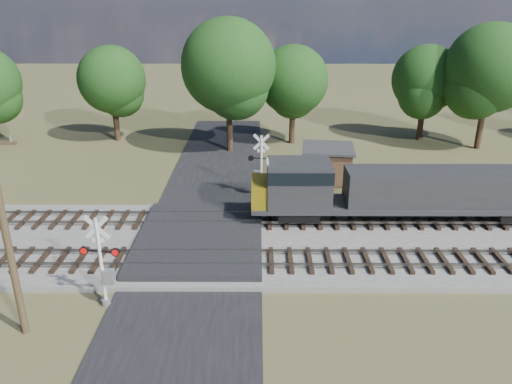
{
  "coord_description": "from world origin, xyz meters",
  "views": [
    {
      "loc": [
        3.3,
        -24.82,
        13.27
      ],
      "look_at": [
        3.18,
        2.0,
        2.62
      ],
      "focal_mm": 35.0,
      "sensor_mm": 36.0,
      "label": 1
    }
  ],
  "objects_px": {
    "crossing_signal_far": "(260,171)",
    "utility_pole": "(5,232)",
    "crossing_signal_near": "(104,270)",
    "equipment_shed": "(327,163)"
  },
  "relations": [
    {
      "from": "crossing_signal_near",
      "to": "crossing_signal_far",
      "type": "height_order",
      "value": "crossing_signal_far"
    },
    {
      "from": "crossing_signal_near",
      "to": "equipment_shed",
      "type": "relative_size",
      "value": 1.07
    },
    {
      "from": "crossing_signal_far",
      "to": "equipment_shed",
      "type": "xyz_separation_m",
      "value": [
        5.13,
        3.38,
        -0.56
      ]
    },
    {
      "from": "crossing_signal_near",
      "to": "crossing_signal_far",
      "type": "distance_m",
      "value": 15.06
    },
    {
      "from": "crossing_signal_near",
      "to": "equipment_shed",
      "type": "distance_m",
      "value": 20.66
    },
    {
      "from": "crossing_signal_far",
      "to": "equipment_shed",
      "type": "relative_size",
      "value": 1.07
    },
    {
      "from": "crossing_signal_near",
      "to": "equipment_shed",
      "type": "xyz_separation_m",
      "value": [
        12.12,
        16.73,
        -0.56
      ]
    },
    {
      "from": "crossing_signal_far",
      "to": "utility_pole",
      "type": "xyz_separation_m",
      "value": [
        -9.92,
        -15.31,
        2.83
      ]
    },
    {
      "from": "utility_pole",
      "to": "equipment_shed",
      "type": "relative_size",
      "value": 2.11
    },
    {
      "from": "crossing_signal_near",
      "to": "equipment_shed",
      "type": "bearing_deg",
      "value": 59.82
    }
  ]
}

